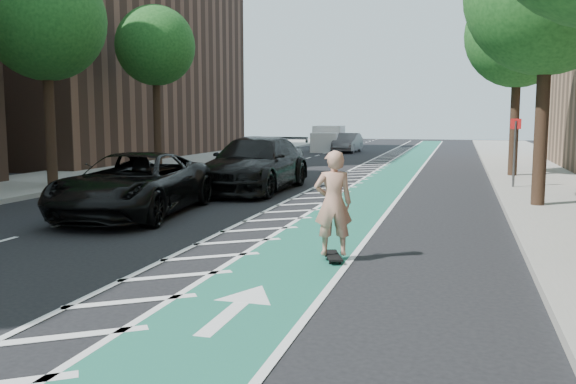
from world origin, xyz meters
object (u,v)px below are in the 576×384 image
(suv_near, at_px, (134,184))
(barrel_a, at_px, (157,182))
(skateboarder, at_px, (333,203))
(suv_far, at_px, (255,164))

(suv_near, height_order, barrel_a, suv_near)
(skateboarder, bearing_deg, suv_near, -50.38)
(suv_far, xyz_separation_m, barrel_a, (-2.82, -1.75, -0.52))
(skateboarder, distance_m, suv_near, 6.96)
(suv_near, distance_m, suv_far, 6.03)
(suv_near, distance_m, barrel_a, 4.43)
(suv_near, bearing_deg, suv_far, 71.52)
(suv_far, height_order, barrel_a, suv_far)
(suv_near, xyz_separation_m, barrel_a, (-1.52, 4.14, -0.41))
(suv_near, height_order, suv_far, suv_far)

